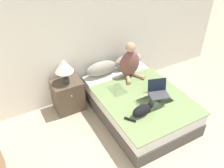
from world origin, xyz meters
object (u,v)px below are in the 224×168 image
Objects in this scene: person_sitting at (130,62)px; laptop_open at (158,91)px; bed at (138,104)px; pillow_far at (128,60)px; pillow_near at (101,68)px; nightstand at (68,95)px; cat_tabby at (142,110)px; table_lamp at (64,66)px.

laptop_open is (0.12, -0.75, -0.24)m from person_sitting.
bed is 3.17× the size of pillow_far.
person_sitting is (0.47, -0.29, 0.15)m from pillow_near.
cat_tabby is at bearing -57.60° from nightstand.
cat_tabby is at bearing -88.02° from pillow_near.
person_sitting is 1.13× the size of nightstand.
pillow_near is at bearing 5.45° from table_lamp.
nightstand is at bearing 143.25° from bed.
pillow_far is at bearing 62.55° from person_sitting.
bed is 1.33m from nightstand.
person_sitting reaches higher than table_lamp.
person_sitting is 0.80m from laptop_open.
pillow_far reaches higher than laptop_open.
cat_tabby is at bearing -134.69° from laptop_open.
nightstand is at bearing -8.62° from table_lamp.
nightstand is at bearing 170.02° from person_sitting.
nightstand is at bearing -176.96° from pillow_far.
bed is at bearing -36.66° from table_lamp.
pillow_near reaches higher than cat_tabby.
pillow_near is at bearing 180.00° from pillow_far.
pillow_far is 1.02× the size of nightstand.
pillow_near is at bearing 5.53° from nightstand.
pillow_near is 1.20m from laptop_open.
pillow_near is at bearing 137.22° from laptop_open.
bed is 3.74× the size of cat_tabby.
cat_tabby is at bearing -57.47° from table_lamp.
nightstand is at bearing 115.94° from cat_tabby.
laptop_open is 0.66× the size of nightstand.
table_lamp is (-1.23, 0.22, 0.16)m from person_sitting.
cat_tabby is (-0.42, -1.04, -0.20)m from person_sitting.
bed is at bearing -109.69° from pillow_far.
pillow_near is 0.57m from person_sitting.
table_lamp reaches higher than laptop_open.
person_sitting is (-0.15, -0.29, 0.15)m from pillow_far.
table_lamp is (-0.00, 0.00, 0.65)m from nightstand.
laptop_open is (0.55, 0.29, -0.03)m from cat_tabby.
nightstand is (-1.37, -0.07, -0.34)m from pillow_far.
pillow_far is at bearing 60.22° from cat_tabby.
person_sitting reaches higher than nightstand.
person_sitting is at bearing -9.97° from table_lamp.
pillow_far reaches higher than cat_tabby.
laptop_open is at bearing -60.30° from pillow_near.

